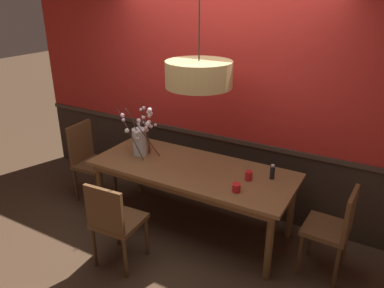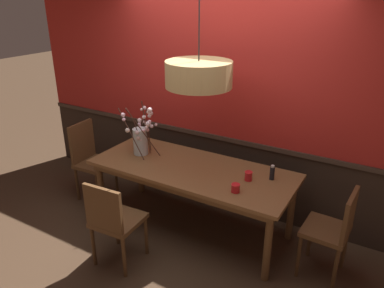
# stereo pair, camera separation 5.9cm
# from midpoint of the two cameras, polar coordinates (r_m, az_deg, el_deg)

# --- Properties ---
(ground_plane) EXTENTS (24.00, 24.00, 0.00)m
(ground_plane) POSITION_cam_midpoint_polar(r_m,az_deg,el_deg) (4.27, 0.40, -12.64)
(ground_plane) COLOR #422D1E
(back_wall) EXTENTS (5.39, 0.14, 2.96)m
(back_wall) POSITION_cam_midpoint_polar(r_m,az_deg,el_deg) (4.20, 5.11, 8.78)
(back_wall) COLOR #2D2119
(back_wall) RESTS_ON ground
(dining_table) EXTENTS (2.16, 0.89, 0.75)m
(dining_table) POSITION_cam_midpoint_polar(r_m,az_deg,el_deg) (3.93, 0.43, -4.64)
(dining_table) COLOR brown
(dining_table) RESTS_ON ground
(chair_head_west_end) EXTENTS (0.42, 0.44, 0.97)m
(chair_head_west_end) POSITION_cam_midpoint_polar(r_m,az_deg,el_deg) (4.79, -15.13, -1.90)
(chair_head_west_end) COLOR brown
(chair_head_west_end) RESTS_ON ground
(chair_near_side_left) EXTENTS (0.44, 0.45, 0.90)m
(chair_near_side_left) POSITION_cam_midpoint_polar(r_m,az_deg,el_deg) (3.56, -11.57, -11.29)
(chair_near_side_left) COLOR brown
(chair_near_side_left) RESTS_ON ground
(chair_head_east_end) EXTENTS (0.40, 0.43, 0.89)m
(chair_head_east_end) POSITION_cam_midpoint_polar(r_m,az_deg,el_deg) (3.60, 21.45, -11.99)
(chair_head_east_end) COLOR brown
(chair_head_east_end) RESTS_ON ground
(chair_far_side_left) EXTENTS (0.44, 0.43, 0.88)m
(chair_far_side_left) POSITION_cam_midpoint_polar(r_m,az_deg,el_deg) (4.84, 2.28, -1.39)
(chair_far_side_left) COLOR brown
(chair_far_side_left) RESTS_ON ground
(vase_with_blossoms) EXTENTS (0.52, 0.48, 0.65)m
(vase_with_blossoms) POSITION_cam_midpoint_polar(r_m,az_deg,el_deg) (4.16, -7.49, 0.81)
(vase_with_blossoms) COLOR silver
(vase_with_blossoms) RESTS_ON dining_table
(candle_holder_nearer_center) EXTENTS (0.08, 0.08, 0.09)m
(candle_holder_nearer_center) POSITION_cam_midpoint_polar(r_m,az_deg,el_deg) (3.66, 9.15, -4.89)
(candle_holder_nearer_center) COLOR red
(candle_holder_nearer_center) RESTS_ON dining_table
(candle_holder_nearer_edge) EXTENTS (0.08, 0.08, 0.08)m
(candle_holder_nearer_edge) POSITION_cam_midpoint_polar(r_m,az_deg,el_deg) (3.44, 7.22, -6.75)
(candle_holder_nearer_edge) COLOR red
(candle_holder_nearer_edge) RESTS_ON dining_table
(condiment_bottle) EXTENTS (0.05, 0.05, 0.15)m
(condiment_bottle) POSITION_cam_midpoint_polar(r_m,az_deg,el_deg) (3.71, 12.70, -4.34)
(condiment_bottle) COLOR black
(condiment_bottle) RESTS_ON dining_table
(pendant_lamp) EXTENTS (0.63, 0.63, 1.34)m
(pendant_lamp) POSITION_cam_midpoint_polar(r_m,az_deg,el_deg) (3.50, 1.54, 10.69)
(pendant_lamp) COLOR tan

